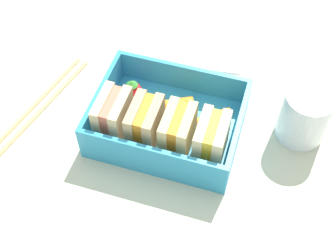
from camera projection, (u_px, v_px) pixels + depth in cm
name	position (u px, v px, depth cm)	size (l,w,h in cm)	color
ground_plane	(168.00, 135.00, 60.29)	(120.00, 120.00, 2.00)	beige
bento_tray	(168.00, 128.00, 59.03)	(17.88, 13.81, 1.20)	#2F94C4
bento_rim	(168.00, 115.00, 56.96)	(17.88, 13.81, 4.05)	#2F94C4
sandwich_left	(211.00, 140.00, 53.59)	(3.32, 5.40, 5.80)	beige
sandwich_center_left	(178.00, 132.00, 54.32)	(3.32, 5.40, 5.80)	#DFC685
sandwich_center	(145.00, 124.00, 55.05)	(3.32, 5.40, 5.80)	tan
sandwich_center_right	(113.00, 116.00, 55.77)	(3.32, 5.40, 5.80)	beige
carrot_stick_left	(213.00, 117.00, 58.69)	(1.05, 1.05, 4.72)	orange
carrot_stick_far_left	(173.00, 104.00, 59.74)	(1.40, 1.40, 4.77)	orange
strawberry_far_left	(132.00, 91.00, 60.14)	(2.57, 2.57, 3.17)	red
chopstick_pair	(35.00, 109.00, 61.24)	(6.53, 20.69, 0.70)	tan
drinking_glass	(305.00, 115.00, 56.49)	(6.01, 6.01, 7.10)	white
folded_napkin	(190.00, 43.00, 69.08)	(15.75, 9.71, 0.40)	silver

